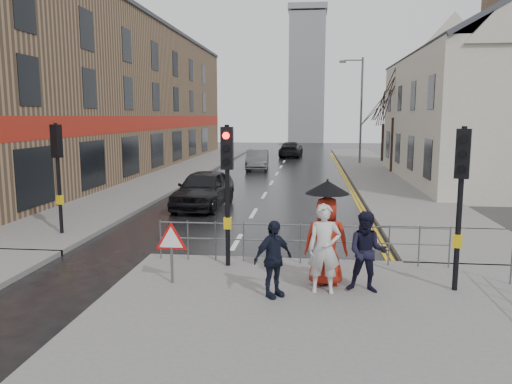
% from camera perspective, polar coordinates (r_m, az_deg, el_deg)
% --- Properties ---
extents(ground, '(120.00, 120.00, 0.00)m').
position_cam_1_polar(ground, '(12.19, -4.30, -9.22)').
color(ground, black).
rests_on(ground, ground).
extents(near_pavement, '(10.00, 9.00, 0.14)m').
position_cam_1_polar(near_pavement, '(8.75, 11.69, -16.30)').
color(near_pavement, '#605E5B').
rests_on(near_pavement, ground).
extents(left_pavement, '(4.00, 44.00, 0.14)m').
position_cam_1_polar(left_pavement, '(35.66, -7.88, 2.68)').
color(left_pavement, '#605E5B').
rests_on(left_pavement, ground).
extents(right_pavement, '(4.00, 40.00, 0.14)m').
position_cam_1_polar(right_pavement, '(36.84, 12.97, 2.73)').
color(right_pavement, '#605E5B').
rests_on(right_pavement, ground).
extents(pavement_bridge_right, '(4.00, 4.20, 0.14)m').
position_cam_1_polar(pavement_bridge_right, '(15.48, 22.45, -5.71)').
color(pavement_bridge_right, '#605E5B').
rests_on(pavement_bridge_right, ground).
extents(building_left_terrace, '(8.00, 42.00, 10.00)m').
position_cam_1_polar(building_left_terrace, '(36.29, -17.03, 10.28)').
color(building_left_terrace, '#82654B').
rests_on(building_left_terrace, ground).
extents(building_right_cream, '(9.00, 16.40, 10.10)m').
position_cam_1_polar(building_right_cream, '(31.03, 25.10, 9.79)').
color(building_right_cream, beige).
rests_on(building_right_cream, ground).
extents(church_tower, '(5.00, 5.00, 18.00)m').
position_cam_1_polar(church_tower, '(73.59, 5.82, 12.72)').
color(church_tower, gray).
rests_on(church_tower, ground).
extents(traffic_signal_near_left, '(0.28, 0.27, 3.40)m').
position_cam_1_polar(traffic_signal_near_left, '(11.83, -3.31, 2.44)').
color(traffic_signal_near_left, black).
rests_on(traffic_signal_near_left, near_pavement).
extents(traffic_signal_near_right, '(0.34, 0.33, 3.40)m').
position_cam_1_polar(traffic_signal_near_right, '(10.91, 22.41, 1.28)').
color(traffic_signal_near_right, black).
rests_on(traffic_signal_near_right, near_pavement).
extents(traffic_signal_far_left, '(0.34, 0.33, 3.40)m').
position_cam_1_polar(traffic_signal_far_left, '(16.36, -21.73, 3.57)').
color(traffic_signal_far_left, black).
rests_on(traffic_signal_far_left, left_pavement).
extents(guard_railing_front, '(7.14, 0.04, 1.00)m').
position_cam_1_polar(guard_railing_front, '(12.34, 5.14, -4.86)').
color(guard_railing_front, '#595B5E').
rests_on(guard_railing_front, near_pavement).
extents(warning_sign, '(0.80, 0.07, 1.35)m').
position_cam_1_polar(warning_sign, '(10.95, -9.66, -5.72)').
color(warning_sign, '#595B5E').
rests_on(warning_sign, near_pavement).
extents(street_lamp, '(1.83, 0.25, 8.00)m').
position_cam_1_polar(street_lamp, '(39.58, 11.70, 9.89)').
color(street_lamp, '#595B5E').
rests_on(street_lamp, right_pavement).
extents(tree_near, '(2.40, 2.40, 6.58)m').
position_cam_1_polar(tree_near, '(33.86, 15.57, 10.72)').
color(tree_near, '#2E2019').
rests_on(tree_near, right_pavement).
extents(tree_far, '(2.40, 2.40, 5.64)m').
position_cam_1_polar(tree_far, '(41.82, 14.44, 9.33)').
color(tree_far, '#2E2019').
rests_on(tree_far, right_pavement).
extents(pedestrian_a, '(0.69, 0.46, 1.85)m').
position_cam_1_polar(pedestrian_a, '(10.33, 7.80, -6.42)').
color(pedestrian_a, beige).
rests_on(pedestrian_a, near_pavement).
extents(pedestrian_b, '(0.90, 0.75, 1.68)m').
position_cam_1_polar(pedestrian_b, '(10.53, 12.59, -6.71)').
color(pedestrian_b, black).
rests_on(pedestrian_b, near_pavement).
extents(pedestrian_with_umbrella, '(0.96, 0.96, 2.26)m').
position_cam_1_polar(pedestrian_with_umbrella, '(10.74, 8.06, -4.42)').
color(pedestrian_with_umbrella, '#AB2314').
rests_on(pedestrian_with_umbrella, near_pavement).
extents(pedestrian_d, '(0.93, 0.90, 1.56)m').
position_cam_1_polar(pedestrian_d, '(10.03, 1.96, -7.65)').
color(pedestrian_d, black).
rests_on(pedestrian_d, near_pavement).
extents(car_parked, '(2.17, 4.66, 1.54)m').
position_cam_1_polar(car_parked, '(20.66, -6.02, 0.36)').
color(car_parked, black).
rests_on(car_parked, ground).
extents(car_mid, '(1.70, 4.29, 1.39)m').
position_cam_1_polar(car_mid, '(35.24, 0.17, 3.71)').
color(car_mid, '#4A4D50').
rests_on(car_mid, ground).
extents(car_far, '(2.22, 4.92, 1.40)m').
position_cam_1_polar(car_far, '(46.32, 4.01, 4.88)').
color(car_far, black).
rests_on(car_far, ground).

